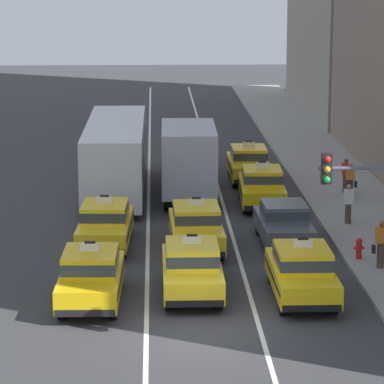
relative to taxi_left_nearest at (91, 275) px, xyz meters
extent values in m
plane|color=#353538|center=(3.28, -2.81, -0.88)|extent=(160.00, 160.00, 0.00)
cube|color=silver|center=(1.68, 17.19, -0.87)|extent=(0.14, 80.00, 0.01)
cube|color=silver|center=(4.88, 17.19, -0.87)|extent=(0.14, 80.00, 0.01)
cube|color=gray|center=(10.48, 12.19, -0.80)|extent=(4.00, 90.00, 0.15)
cylinder|color=black|center=(-0.70, 1.60, -0.56)|extent=(0.25, 0.65, 0.64)
cylinder|color=black|center=(0.77, 1.56, -0.56)|extent=(0.25, 0.65, 0.64)
cylinder|color=black|center=(-0.77, -1.46, -0.56)|extent=(0.25, 0.65, 0.64)
cylinder|color=black|center=(0.70, -1.50, -0.56)|extent=(0.25, 0.65, 0.64)
cube|color=yellow|center=(0.00, 0.05, -0.21)|extent=(1.90, 4.54, 0.70)
cube|color=black|center=(0.00, 0.05, -0.16)|extent=(1.92, 4.18, 0.10)
cube|color=yellow|center=(0.00, -0.10, 0.46)|extent=(1.65, 2.14, 0.64)
cube|color=#2D3842|center=(0.00, -0.10, 0.46)|extent=(1.67, 2.16, 0.35)
cube|color=white|center=(0.00, -0.10, 0.90)|extent=(0.56, 0.13, 0.24)
cube|color=black|center=(0.00, -0.10, 1.05)|extent=(0.32, 0.12, 0.06)
cube|color=black|center=(0.05, 2.26, -0.46)|extent=(1.71, 0.18, 0.20)
cube|color=black|center=(-0.05, -2.16, -0.46)|extent=(1.71, 0.18, 0.20)
cylinder|color=black|center=(-0.53, 8.03, -0.56)|extent=(0.27, 0.65, 0.64)
cylinder|color=black|center=(0.95, 7.96, -0.56)|extent=(0.27, 0.65, 0.64)
cylinder|color=black|center=(-0.65, 4.97, -0.56)|extent=(0.27, 0.65, 0.64)
cylinder|color=black|center=(0.82, 4.91, -0.56)|extent=(0.27, 0.65, 0.64)
cube|color=yellow|center=(0.15, 6.47, -0.21)|extent=(1.99, 4.57, 0.70)
cube|color=black|center=(0.15, 6.47, -0.16)|extent=(1.99, 4.21, 0.10)
cube|color=yellow|center=(0.14, 6.32, 0.46)|extent=(1.69, 2.16, 0.64)
cube|color=#2D3842|center=(0.14, 6.32, 0.46)|extent=(1.71, 2.19, 0.35)
cube|color=white|center=(0.14, 6.32, 0.90)|extent=(0.56, 0.14, 0.24)
cube|color=black|center=(0.14, 6.32, 1.05)|extent=(0.32, 0.12, 0.06)
cube|color=black|center=(0.24, 8.67, -0.46)|extent=(1.71, 0.21, 0.20)
cube|color=black|center=(0.06, 4.26, -0.46)|extent=(1.71, 0.21, 0.20)
cylinder|color=black|center=(-0.76, 18.94, -0.56)|extent=(0.24, 0.64, 0.64)
cylinder|color=black|center=(1.24, 18.93, -0.56)|extent=(0.24, 0.64, 0.64)
cylinder|color=black|center=(-0.79, 12.22, -0.56)|extent=(0.24, 0.64, 0.64)
cylinder|color=black|center=(1.21, 12.21, -0.56)|extent=(0.24, 0.64, 0.64)
cube|color=silver|center=(0.23, 15.58, 0.89)|extent=(2.56, 11.21, 2.90)
cube|color=#2D3842|center=(0.23, 15.58, 1.14)|extent=(2.58, 10.76, 0.84)
cube|color=black|center=(0.25, 21.13, 2.09)|extent=(2.13, 0.09, 0.36)
cylinder|color=black|center=(2.34, 2.31, -0.56)|extent=(0.24, 0.64, 0.64)
cylinder|color=black|center=(3.82, 2.32, -0.56)|extent=(0.24, 0.64, 0.64)
cylinder|color=black|center=(2.35, -0.75, -0.56)|extent=(0.24, 0.64, 0.64)
cylinder|color=black|center=(3.82, -0.74, -0.56)|extent=(0.24, 0.64, 0.64)
cube|color=yellow|center=(3.08, 0.79, -0.21)|extent=(1.80, 4.50, 0.70)
cube|color=black|center=(3.08, 0.79, -0.16)|extent=(1.82, 4.14, 0.10)
cube|color=yellow|center=(3.08, 0.64, 0.46)|extent=(1.60, 2.10, 0.64)
cube|color=#2D3842|center=(3.08, 0.64, 0.46)|extent=(1.62, 2.12, 0.35)
cube|color=white|center=(3.08, 0.64, 0.90)|extent=(0.56, 0.12, 0.24)
cube|color=black|center=(3.08, 0.64, 1.05)|extent=(0.32, 0.11, 0.06)
cube|color=black|center=(3.08, 3.00, -0.46)|extent=(1.71, 0.14, 0.20)
cube|color=black|center=(3.08, -1.42, -0.46)|extent=(1.71, 0.14, 0.20)
cylinder|color=black|center=(2.65, 7.51, -0.56)|extent=(0.25, 0.65, 0.64)
cylinder|color=black|center=(4.13, 7.54, -0.56)|extent=(0.25, 0.65, 0.64)
cylinder|color=black|center=(2.72, 4.45, -0.56)|extent=(0.25, 0.65, 0.64)
cylinder|color=black|center=(4.20, 4.48, -0.56)|extent=(0.25, 0.65, 0.64)
cube|color=yellow|center=(3.43, 6.00, -0.21)|extent=(1.90, 4.54, 0.70)
cube|color=black|center=(3.43, 6.00, -0.16)|extent=(1.91, 4.18, 0.10)
cube|color=yellow|center=(3.43, 5.85, 0.46)|extent=(1.65, 2.14, 0.64)
cube|color=#2D3842|center=(3.43, 5.85, 0.46)|extent=(1.67, 2.16, 0.35)
cube|color=white|center=(3.43, 5.85, 0.90)|extent=(0.56, 0.13, 0.24)
cube|color=black|center=(3.43, 5.85, 1.05)|extent=(0.32, 0.12, 0.06)
cube|color=black|center=(3.38, 8.21, -0.46)|extent=(1.71, 0.18, 0.20)
cube|color=black|center=(3.48, 3.79, -0.46)|extent=(1.71, 0.18, 0.20)
cylinder|color=black|center=(2.50, 16.13, -0.56)|extent=(0.25, 0.64, 0.64)
cylinder|color=black|center=(4.40, 16.10, -0.56)|extent=(0.25, 0.64, 0.64)
cylinder|color=black|center=(2.45, 12.23, -0.56)|extent=(0.25, 0.64, 0.64)
cylinder|color=black|center=(4.35, 12.20, -0.56)|extent=(0.25, 0.64, 0.64)
cube|color=maroon|center=(3.47, 17.09, 0.49)|extent=(2.13, 2.23, 2.10)
cube|color=#2D3842|center=(3.48, 18.16, 0.79)|extent=(1.93, 0.08, 0.76)
cube|color=#B2B7C1|center=(3.42, 13.83, 1.04)|extent=(2.37, 5.23, 2.70)
cylinder|color=black|center=(2.79, 23.01, -0.56)|extent=(0.26, 0.65, 0.64)
cylinder|color=black|center=(4.27, 22.95, -0.56)|extent=(0.26, 0.65, 0.64)
cylinder|color=black|center=(2.68, 19.95, -0.56)|extent=(0.26, 0.65, 0.64)
cylinder|color=black|center=(4.15, 19.90, -0.56)|extent=(0.26, 0.65, 0.64)
cube|color=yellow|center=(3.47, 21.45, -0.21)|extent=(1.97, 4.57, 0.70)
cube|color=black|center=(3.47, 21.45, -0.16)|extent=(1.98, 4.21, 0.10)
cube|color=yellow|center=(3.47, 21.30, 0.46)|extent=(1.68, 2.16, 0.64)
cube|color=#2D3842|center=(3.47, 21.30, 0.46)|extent=(1.70, 2.18, 0.35)
cube|color=white|center=(3.47, 21.30, 0.90)|extent=(0.56, 0.14, 0.24)
cube|color=black|center=(3.47, 21.30, 1.05)|extent=(0.32, 0.12, 0.06)
cube|color=black|center=(3.55, 23.66, -0.46)|extent=(1.71, 0.21, 0.20)
cube|color=black|center=(3.39, 19.24, -0.46)|extent=(1.71, 0.21, 0.20)
cylinder|color=black|center=(5.71, 1.76, -0.56)|extent=(0.24, 0.64, 0.64)
cylinder|color=black|center=(7.18, 1.76, -0.56)|extent=(0.24, 0.64, 0.64)
cylinder|color=black|center=(5.69, -1.30, -0.56)|extent=(0.24, 0.64, 0.64)
cylinder|color=black|center=(7.17, -1.30, -0.56)|extent=(0.24, 0.64, 0.64)
cube|color=yellow|center=(6.44, 0.23, -0.21)|extent=(1.82, 4.51, 0.70)
cube|color=black|center=(6.44, 0.23, -0.16)|extent=(1.84, 4.15, 0.10)
cube|color=yellow|center=(6.44, 0.08, 0.46)|extent=(1.61, 2.11, 0.64)
cube|color=#2D3842|center=(6.44, 0.08, 0.46)|extent=(1.63, 2.13, 0.35)
cube|color=white|center=(6.44, 0.08, 0.90)|extent=(0.56, 0.12, 0.24)
cube|color=black|center=(6.44, 0.08, 1.05)|extent=(0.32, 0.11, 0.06)
cube|color=black|center=(6.45, 2.44, -0.46)|extent=(1.71, 0.15, 0.20)
cube|color=black|center=(6.43, -1.98, -0.46)|extent=(1.71, 0.15, 0.20)
cylinder|color=black|center=(5.91, 7.97, -0.56)|extent=(0.25, 0.64, 0.64)
cylinder|color=black|center=(7.36, 8.00, -0.56)|extent=(0.25, 0.64, 0.64)
cylinder|color=black|center=(5.97, 5.14, -0.56)|extent=(0.25, 0.64, 0.64)
cylinder|color=black|center=(7.41, 5.16, -0.56)|extent=(0.25, 0.64, 0.64)
cube|color=#4C5156|center=(6.66, 6.57, -0.23)|extent=(1.84, 4.33, 0.66)
cube|color=#4C5156|center=(6.66, 6.47, 0.40)|extent=(1.60, 1.93, 0.60)
cube|color=#2D3842|center=(6.66, 6.47, 0.40)|extent=(1.62, 1.95, 0.33)
cylinder|color=black|center=(5.82, 14.40, -0.56)|extent=(0.27, 0.65, 0.64)
cylinder|color=black|center=(7.30, 14.34, -0.56)|extent=(0.27, 0.65, 0.64)
cylinder|color=black|center=(5.70, 11.34, -0.56)|extent=(0.27, 0.65, 0.64)
cylinder|color=black|center=(7.18, 11.29, -0.56)|extent=(0.27, 0.65, 0.64)
cube|color=yellow|center=(6.50, 12.84, -0.21)|extent=(1.98, 4.57, 0.70)
cube|color=black|center=(6.50, 12.84, -0.16)|extent=(1.98, 4.21, 0.10)
cube|color=yellow|center=(6.50, 12.69, 0.46)|extent=(1.68, 2.16, 0.64)
cube|color=#2D3842|center=(6.50, 12.69, 0.46)|extent=(1.70, 2.18, 0.35)
cube|color=white|center=(6.50, 12.69, 0.90)|extent=(0.56, 0.14, 0.24)
cube|color=black|center=(6.50, 12.69, 1.05)|extent=(0.32, 0.12, 0.06)
cube|color=black|center=(6.59, 15.05, -0.46)|extent=(1.71, 0.21, 0.20)
cube|color=black|center=(6.41, 10.64, -0.46)|extent=(1.71, 0.21, 0.20)
cylinder|color=black|center=(5.68, 19.66, -0.56)|extent=(0.24, 0.64, 0.64)
cylinder|color=black|center=(7.16, 19.65, -0.56)|extent=(0.24, 0.64, 0.64)
cylinder|color=black|center=(5.67, 16.60, -0.56)|extent=(0.24, 0.64, 0.64)
cylinder|color=black|center=(7.14, 16.59, -0.56)|extent=(0.24, 0.64, 0.64)
cube|color=yellow|center=(6.41, 18.13, -0.21)|extent=(1.82, 4.51, 0.70)
cube|color=black|center=(6.41, 18.13, -0.16)|extent=(1.84, 4.15, 0.10)
cube|color=yellow|center=(6.41, 17.98, 0.46)|extent=(1.61, 2.11, 0.64)
cube|color=#2D3842|center=(6.41, 17.98, 0.46)|extent=(1.63, 2.13, 0.35)
cube|color=white|center=(6.41, 17.98, 0.90)|extent=(0.56, 0.12, 0.24)
cube|color=black|center=(6.41, 17.98, 1.05)|extent=(0.32, 0.11, 0.06)
cube|color=black|center=(6.42, 20.34, -0.46)|extent=(1.71, 0.15, 0.20)
cube|color=black|center=(6.40, 15.92, -0.46)|extent=(1.71, 0.15, 0.20)
cylinder|color=#23232D|center=(10.44, 13.65, -0.33)|extent=(0.24, 0.24, 0.79)
cube|color=orange|center=(10.44, 13.65, 0.33)|extent=(0.36, 0.22, 0.54)
sphere|color=#9E7051|center=(10.44, 13.65, 0.72)|extent=(0.20, 0.20, 0.20)
cube|color=black|center=(10.68, 13.65, -0.13)|extent=(0.10, 0.20, 0.28)
cylinder|color=#473828|center=(9.50, 9.05, -0.34)|extent=(0.24, 0.24, 0.78)
cube|color=silver|center=(9.50, 9.05, 0.34)|extent=(0.36, 0.22, 0.57)
sphere|color=#9E7051|center=(9.50, 9.05, 0.73)|extent=(0.20, 0.20, 0.20)
cylinder|color=#473828|center=(9.46, 2.92, -0.30)|extent=(0.24, 0.24, 0.86)
cube|color=orange|center=(9.46, 2.92, 0.40)|extent=(0.36, 0.22, 0.54)
sphere|color=brown|center=(9.46, 2.92, 0.79)|extent=(0.20, 0.20, 0.20)
cube|color=black|center=(9.22, 2.92, -0.08)|extent=(0.10, 0.20, 0.28)
cylinder|color=#473828|center=(10.43, 14.69, -0.34)|extent=(0.24, 0.24, 0.78)
cube|color=red|center=(10.43, 14.69, 0.33)|extent=(0.36, 0.22, 0.54)
sphere|color=brown|center=(10.43, 14.69, 0.71)|extent=(0.20, 0.20, 0.20)
cylinder|color=red|center=(8.96, 4.04, -0.43)|extent=(0.20, 0.20, 0.60)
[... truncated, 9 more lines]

